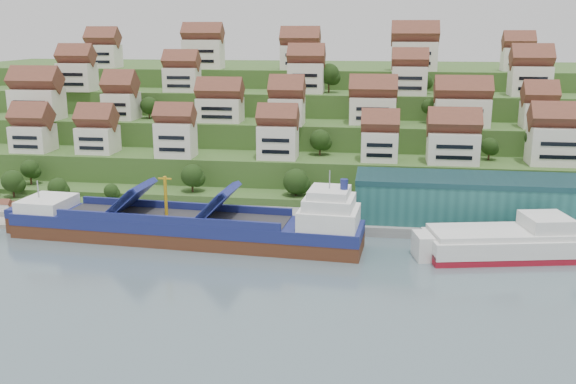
# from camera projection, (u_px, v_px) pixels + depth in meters

# --- Properties ---
(ground) EXTENTS (300.00, 300.00, 0.00)m
(ground) POSITION_uv_depth(u_px,v_px,m) (248.00, 244.00, 135.90)
(ground) COLOR slate
(ground) RESTS_ON ground
(quay) EXTENTS (180.00, 14.00, 2.20)m
(quay) POSITION_uv_depth(u_px,v_px,m) (347.00, 222.00, 147.27)
(quay) COLOR gray
(quay) RESTS_ON ground
(pebble_beach) EXTENTS (45.00, 20.00, 1.00)m
(pebble_beach) POSITION_uv_depth(u_px,v_px,m) (24.00, 215.00, 155.27)
(pebble_beach) COLOR gray
(pebble_beach) RESTS_ON ground
(hillside) EXTENTS (260.00, 128.00, 31.00)m
(hillside) POSITION_uv_depth(u_px,v_px,m) (305.00, 124.00, 232.58)
(hillside) COLOR #2D4C1E
(hillside) RESTS_ON ground
(hillside_village) EXTENTS (158.00, 62.63, 29.57)m
(hillside_village) POSITION_uv_depth(u_px,v_px,m) (291.00, 98.00, 188.04)
(hillside_village) COLOR white
(hillside_village) RESTS_ON ground
(hillside_trees) EXTENTS (141.05, 62.01, 30.64)m
(hillside_trees) POSITION_uv_depth(u_px,v_px,m) (247.00, 135.00, 174.88)
(hillside_trees) COLOR #1E3913
(hillside_trees) RESTS_ON ground
(warehouse) EXTENTS (60.00, 15.00, 10.00)m
(warehouse) POSITION_uv_depth(u_px,v_px,m) (491.00, 199.00, 143.27)
(warehouse) COLOR #23605E
(warehouse) RESTS_ON quay
(flagpole) EXTENTS (1.28, 0.16, 8.00)m
(flagpole) POSITION_uv_depth(u_px,v_px,m) (337.00, 203.00, 141.30)
(flagpole) COLOR gray
(flagpole) RESTS_ON quay
(beach_huts) EXTENTS (14.40, 3.70, 2.20)m
(beach_huts) POSITION_uv_depth(u_px,v_px,m) (12.00, 209.00, 153.95)
(beach_huts) COLOR white
(beach_huts) RESTS_ON pebble_beach
(cargo_ship) EXTENTS (76.48, 16.96, 16.80)m
(cargo_ship) POSITION_uv_depth(u_px,v_px,m) (194.00, 228.00, 136.17)
(cargo_ship) COLOR #522B19
(cargo_ship) RESTS_ON ground
(second_ship) EXTENTS (33.14, 17.75, 9.12)m
(second_ship) POSITION_uv_depth(u_px,v_px,m) (509.00, 243.00, 127.64)
(second_ship) COLOR maroon
(second_ship) RESTS_ON ground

